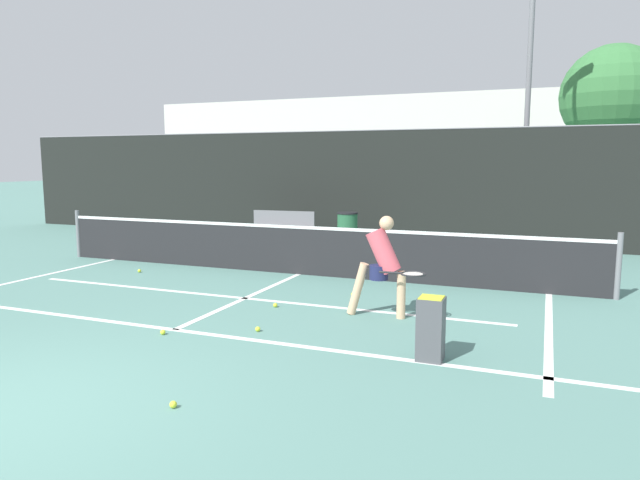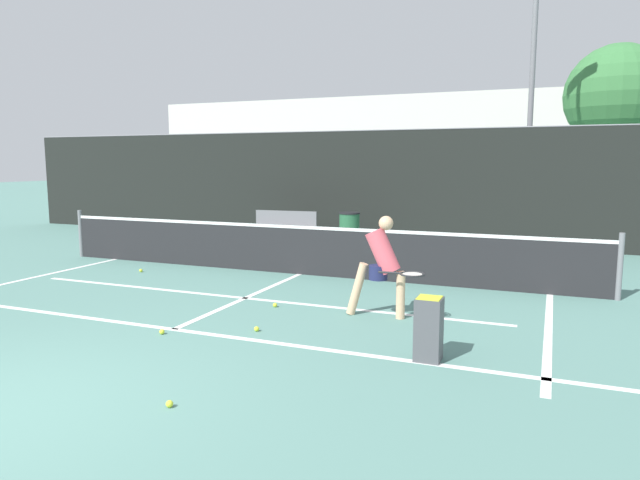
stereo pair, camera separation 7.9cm
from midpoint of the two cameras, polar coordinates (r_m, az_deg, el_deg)
name	(u,v)px [view 2 (the right image)]	position (r m, az deg, el deg)	size (l,w,h in m)	color
court_baseline_near	(174,329)	(7.72, -14.12, -8.65)	(11.00, 0.10, 0.01)	white
court_service_line	(245,298)	(9.22, -7.25, -5.78)	(8.25, 0.10, 0.01)	white
court_center_mark	(249,296)	(9.33, -6.85, -5.60)	(0.10, 3.97, 0.01)	white
court_sideline_left	(43,275)	(12.15, -25.81, -3.20)	(0.10, 4.97, 0.01)	white
court_sideline_right	(549,327)	(8.21, 22.15, -8.02)	(0.10, 4.97, 0.01)	white
net	(300,248)	(10.98, -1.85, -0.82)	(11.09, 0.09, 1.07)	slate
fence_back	(376,186)	(15.63, 5.78, 5.38)	(24.00, 0.06, 3.02)	black
player_practicing	(382,262)	(7.95, 6.50, -2.24)	(1.17, 0.51, 1.43)	#DBAD84
tennis_ball_scattered_0	(169,404)	(5.41, -14.40, -15.59)	(0.07, 0.07, 0.07)	#D1E033
tennis_ball_scattered_2	(141,270)	(11.80, -17.29, -2.93)	(0.07, 0.07, 0.07)	#D1E033
tennis_ball_scattered_3	(162,332)	(7.55, -15.24, -8.84)	(0.07, 0.07, 0.07)	#D1E033
tennis_ball_scattered_4	(257,329)	(7.45, -6.06, -8.83)	(0.07, 0.07, 0.07)	#D1E033
tennis_ball_scattered_5	(353,294)	(9.29, 3.57, -5.44)	(0.07, 0.07, 0.07)	#D1E033
tennis_ball_scattered_6	(275,305)	(8.62, -4.26, -6.50)	(0.07, 0.07, 0.07)	#D1E033
ball_hopper	(429,327)	(6.40, 11.17, -8.57)	(0.28, 0.28, 0.71)	#4C4C51
courtside_bench	(285,226)	(15.24, -3.42, 1.45)	(1.76, 0.51, 0.86)	slate
trash_bin	(349,229)	(14.59, 3.11, 1.06)	(0.54, 0.54, 0.89)	#28603D
parked_car	(361,210)	(18.29, 4.24, 2.98)	(1.69, 4.14, 1.47)	maroon
floodlight_mast	(534,41)	(18.67, 20.73, 18.11)	(1.10, 0.24, 8.96)	slate
tree_west	(617,96)	(23.03, 27.66, 12.64)	(3.54, 3.54, 6.23)	brown
building_far	(465,149)	(31.45, 14.34, 8.83)	(36.00, 2.40, 5.68)	beige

